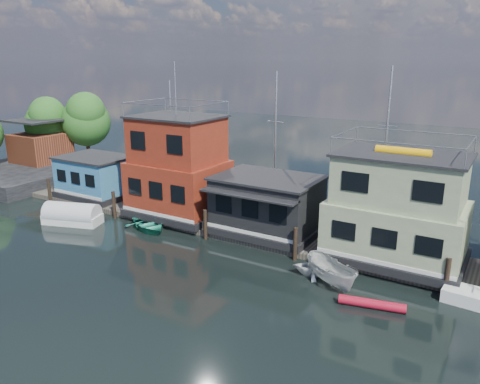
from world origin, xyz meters
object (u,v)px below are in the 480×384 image
Objects in this scene: houseboat_red at (178,168)px; motorboat at (332,273)px; houseboat_green at (397,210)px; dinghy_white at (312,266)px; red_kayak at (372,304)px; dinghy_teal at (149,225)px; houseboat_blue at (96,176)px; houseboat_dark at (267,204)px; tarp_runabout at (72,215)px.

motorboat is at bearing -18.47° from houseboat_red.
dinghy_white is at bearing -130.45° from houseboat_green.
dinghy_white reaches higher than red_kayak.
houseboat_red reaches higher than dinghy_teal.
houseboat_red is 1.41× the size of houseboat_green.
houseboat_green is 2.04× the size of motorboat.
dinghy_white is (22.83, -4.31, -1.60)m from houseboat_blue.
motorboat is at bearing -71.51° from dinghy_teal.
houseboat_dark is (8.00, -0.02, -1.69)m from houseboat_red.
houseboat_blue is 1.34× the size of tarp_runabout.
dinghy_teal is 1.17× the size of red_kayak.
houseboat_red reaches higher than tarp_runabout.
dinghy_white is at bearing -38.86° from houseboat_dark.
houseboat_dark is at bearing 134.70° from red_kayak.
tarp_runabout is at bearing 124.92° from motorboat.
dinghy_white is (5.33, -4.29, -1.81)m from houseboat_dark.
houseboat_dark is 9.07m from houseboat_green.
houseboat_green is at bearing -61.67° from dinghy_white.
houseboat_red is 5.17× the size of dinghy_white.
houseboat_green reaches higher than houseboat_dark.
tarp_runabout is (-19.62, -1.20, 0.07)m from dinghy_white.
houseboat_dark reaches higher than dinghy_teal.
houseboat_green is 2.11× the size of dinghy_teal.
houseboat_blue is 17.50m from houseboat_dark.
houseboat_green is at bearing 82.27° from red_kayak.
houseboat_red is at bearing 179.86° from houseboat_dark.
houseboat_red is 5.07m from dinghy_teal.
houseboat_blue is 2.79× the size of dinghy_white.
houseboat_dark reaches higher than dinghy_white.
motorboat is at bearing -11.49° from houseboat_blue.
dinghy_white is at bearing -14.78° from tarp_runabout.
dinghy_white is 19.65m from tarp_runabout.
houseboat_red is 15.93m from motorboat.
tarp_runabout reaches higher than dinghy_white.
tarp_runabout reaches higher than motorboat.
tarp_runabout is at bearing -158.97° from houseboat_dark.
houseboat_blue is 10.05m from dinghy_teal.
houseboat_dark is 15.41m from tarp_runabout.
red_kayak is at bearing -19.65° from houseboat_red.
houseboat_blue is 24.81m from motorboat.
dinghy_teal is at bearing -157.26° from houseboat_dark.
dinghy_white is 0.48× the size of tarp_runabout.
houseboat_dark is 11.53m from red_kayak.
houseboat_red is 17.01m from houseboat_green.
houseboat_green is 1.76× the size of tarp_runabout.
dinghy_white is 0.56× the size of motorboat.
houseboat_red reaches higher than red_kayak.
dinghy_teal is at bearing -20.55° from houseboat_blue.
houseboat_dark is 7.07m from dinghy_white.
houseboat_red reaches higher than houseboat_blue.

